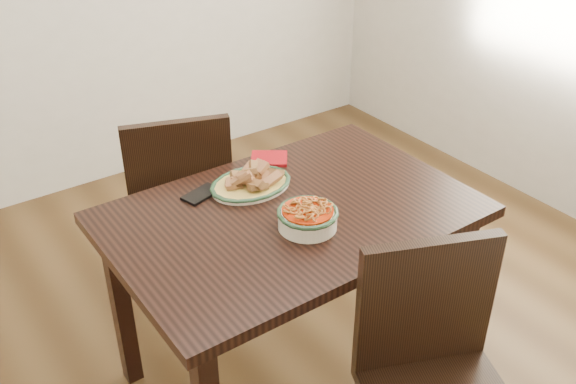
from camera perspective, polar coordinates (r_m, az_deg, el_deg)
floor at (r=2.77m, az=0.83°, el=-12.56°), size 3.50×3.50×0.00m
dining_table at (r=2.21m, az=0.30°, el=-3.71°), size 1.21×0.81×0.75m
chair_far at (r=2.76m, az=-9.63°, el=-0.29°), size 0.53×0.53×0.89m
chair_near at (r=1.99m, az=12.85°, el=-15.25°), size 0.55×0.55×0.89m
fish_plate at (r=2.27m, az=-3.36°, el=1.40°), size 0.30×0.23×0.11m
noodle_bowl at (r=2.05m, az=1.76°, el=-2.12°), size 0.20×0.20×0.08m
smartphone at (r=2.25m, az=-7.71°, el=-0.18°), size 0.15×0.11×0.01m
napkin at (r=2.46m, az=-1.69°, el=2.99°), size 0.18×0.17×0.01m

